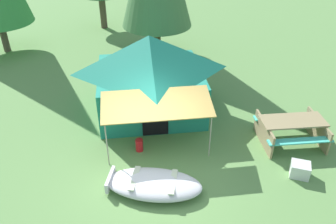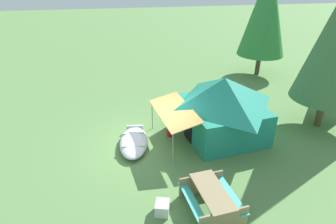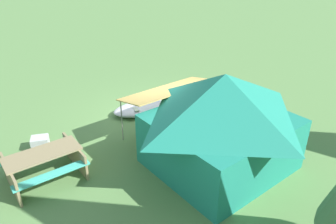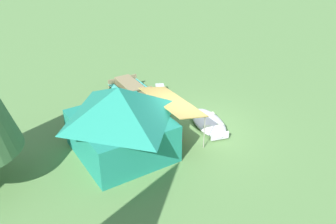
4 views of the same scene
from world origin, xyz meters
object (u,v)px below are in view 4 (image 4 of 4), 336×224
(canvas_cabin_tent, at_px, (121,120))
(fuel_can, at_px, (180,137))
(picnic_table, at_px, (130,88))
(cooler_box, at_px, (160,89))
(beached_rowboat, at_px, (209,123))

(canvas_cabin_tent, bearing_deg, fuel_can, -95.13)
(canvas_cabin_tent, bearing_deg, picnic_table, -22.33)
(canvas_cabin_tent, bearing_deg, cooler_box, -38.20)
(fuel_can, bearing_deg, cooler_box, -12.79)
(picnic_table, bearing_deg, canvas_cabin_tent, 157.67)
(fuel_can, bearing_deg, picnic_table, 6.54)
(picnic_table, height_order, fuel_can, picnic_table)
(picnic_table, xyz_separation_m, cooler_box, (-0.13, -1.44, -0.28))
(beached_rowboat, relative_size, picnic_table, 1.26)
(cooler_box, xyz_separation_m, fuel_can, (-4.18, 0.95, -0.01))
(beached_rowboat, height_order, picnic_table, picnic_table)
(beached_rowboat, relative_size, cooler_box, 5.27)
(beached_rowboat, distance_m, cooler_box, 3.75)
(beached_rowboat, bearing_deg, fuel_can, 107.32)
(canvas_cabin_tent, height_order, picnic_table, canvas_cabin_tent)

